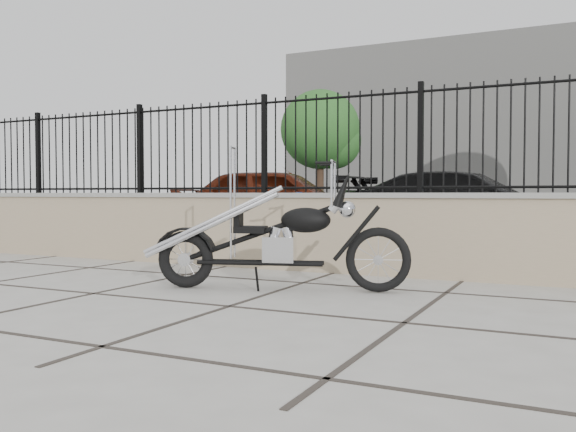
{
  "coord_description": "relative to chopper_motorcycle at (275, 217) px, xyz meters",
  "views": [
    {
      "loc": [
        2.67,
        -4.36,
        0.95
      ],
      "look_at": [
        -0.06,
        1.25,
        0.72
      ],
      "focal_mm": 38.0,
      "sensor_mm": 36.0,
      "label": 1
    }
  ],
  "objects": [
    {
      "name": "ground_plane",
      "position": [
        0.06,
        -0.95,
        -0.72
      ],
      "size": [
        90.0,
        90.0,
        0.0
      ],
      "primitive_type": "plane",
      "color": "#99968E",
      "rests_on": "ground"
    },
    {
      "name": "parking_lot",
      "position": [
        0.06,
        11.55,
        -0.72
      ],
      "size": [
        30.0,
        30.0,
        0.0
      ],
      "primitive_type": "plane",
      "color": "black",
      "rests_on": "ground"
    },
    {
      "name": "retaining_wall",
      "position": [
        0.06,
        1.55,
        -0.24
      ],
      "size": [
        14.0,
        0.36,
        0.96
      ],
      "primitive_type": "cube",
      "color": "gray",
      "rests_on": "ground_plane"
    },
    {
      "name": "iron_fence",
      "position": [
        0.06,
        1.55,
        0.84
      ],
      "size": [
        14.0,
        0.08,
        1.2
      ],
      "primitive_type": "cube",
      "color": "black",
      "rests_on": "retaining_wall"
    },
    {
      "name": "background_building",
      "position": [
        0.06,
        25.55,
        3.28
      ],
      "size": [
        22.0,
        6.0,
        8.0
      ],
      "primitive_type": "cube",
      "color": "beige",
      "rests_on": "ground_plane"
    },
    {
      "name": "chopper_motorcycle",
      "position": [
        0.0,
        0.0,
        0.0
      ],
      "size": [
        2.42,
        1.09,
        1.44
      ],
      "primitive_type": null,
      "rotation": [
        0.0,
        0.0,
        0.29
      ],
      "color": "black",
      "rests_on": "ground_plane"
    },
    {
      "name": "car_red",
      "position": [
        -2.78,
        5.62,
        0.03
      ],
      "size": [
        4.63,
        2.56,
        1.49
      ],
      "primitive_type": "imported",
      "rotation": [
        0.0,
        0.0,
        1.76
      ],
      "color": "#431509",
      "rests_on": "parking_lot"
    },
    {
      "name": "car_black",
      "position": [
        0.8,
        6.18,
        -0.04
      ],
      "size": [
        4.76,
        2.12,
        1.36
      ],
      "primitive_type": "imported",
      "rotation": [
        0.0,
        0.0,
        1.52
      ],
      "color": "black",
      "rests_on": "parking_lot"
    },
    {
      "name": "bollard_a",
      "position": [
        -1.67,
        4.17,
        -0.23
      ],
      "size": [
        0.15,
        0.15,
        0.97
      ],
      "primitive_type": "cylinder",
      "rotation": [
        0.0,
        0.0,
        -0.34
      ],
      "color": "#0C35C1",
      "rests_on": "ground_plane"
    },
    {
      "name": "bollard_b",
      "position": [
        1.62,
        3.24,
        -0.24
      ],
      "size": [
        0.15,
        0.15,
        0.95
      ],
      "primitive_type": "cylinder",
      "rotation": [
        0.0,
        0.0,
        0.4
      ],
      "color": "#0C28B6",
      "rests_on": "ground_plane"
    },
    {
      "name": "tree_left",
      "position": [
        -5.92,
        15.13,
        2.68
      ],
      "size": [
        2.88,
        2.88,
        4.85
      ],
      "rotation": [
        0.0,
        0.0,
        -0.12
      ],
      "color": "#382619",
      "rests_on": "ground_plane"
    }
  ]
}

